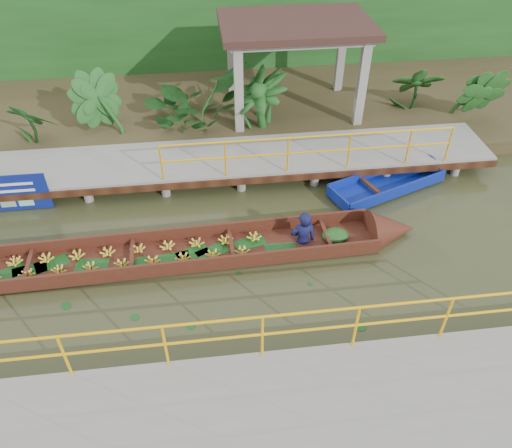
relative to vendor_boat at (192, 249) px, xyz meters
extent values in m
plane|color=#2E3319|center=(0.36, -0.25, -0.22)|extent=(80.00, 80.00, 0.00)
cube|color=#312A18|center=(0.36, 7.25, 0.01)|extent=(30.00, 8.00, 0.45)
cube|color=gray|center=(0.36, 3.25, 0.28)|extent=(16.00, 2.00, 0.15)
cube|color=black|center=(0.36, 2.25, 0.20)|extent=(16.00, 0.12, 0.18)
cylinder|color=#FFB50D|center=(3.11, 2.30, 1.36)|extent=(7.50, 0.05, 0.05)
cylinder|color=#FFB50D|center=(3.11, 2.30, 0.91)|extent=(7.50, 0.05, 0.05)
cylinder|color=#FFB50D|center=(3.11, 2.30, 0.86)|extent=(0.05, 0.05, 1.00)
cylinder|color=gray|center=(-3.64, 2.45, 0.00)|extent=(0.24, 0.24, 0.55)
cylinder|color=gray|center=(-3.64, 4.05, 0.00)|extent=(0.24, 0.24, 0.55)
cylinder|color=gray|center=(-1.64, 2.45, 0.00)|extent=(0.24, 0.24, 0.55)
cylinder|color=gray|center=(-1.64, 4.05, 0.00)|extent=(0.24, 0.24, 0.55)
cylinder|color=gray|center=(0.36, 2.45, 0.00)|extent=(0.24, 0.24, 0.55)
cylinder|color=gray|center=(0.36, 4.05, 0.00)|extent=(0.24, 0.24, 0.55)
cylinder|color=gray|center=(2.36, 2.45, 0.00)|extent=(0.24, 0.24, 0.55)
cylinder|color=gray|center=(2.36, 4.05, 0.00)|extent=(0.24, 0.24, 0.55)
cylinder|color=gray|center=(4.36, 2.45, 0.00)|extent=(0.24, 0.24, 0.55)
cylinder|color=gray|center=(4.36, 4.05, 0.00)|extent=(0.24, 0.24, 0.55)
cylinder|color=gray|center=(6.36, 2.45, 0.00)|extent=(0.24, 0.24, 0.55)
cylinder|color=gray|center=(6.36, 4.05, 0.00)|extent=(0.24, 0.24, 0.55)
cylinder|color=gray|center=(0.36, 2.45, 0.00)|extent=(0.24, 0.24, 0.55)
cube|color=gray|center=(1.36, -4.45, 0.08)|extent=(18.00, 2.40, 0.70)
cylinder|color=#FFB50D|center=(1.36, -3.30, 1.43)|extent=(10.00, 0.05, 0.05)
cylinder|color=#FFB50D|center=(1.36, -3.30, 0.98)|extent=(10.00, 0.05, 0.05)
cylinder|color=#FFB50D|center=(1.36, -3.30, 0.93)|extent=(0.05, 0.05, 1.00)
cube|color=gray|center=(1.56, 4.85, 1.38)|extent=(0.25, 0.25, 2.80)
cube|color=gray|center=(5.16, 4.85, 1.38)|extent=(0.25, 0.25, 2.80)
cube|color=gray|center=(1.56, 7.25, 1.38)|extent=(0.25, 0.25, 2.80)
cube|color=gray|center=(5.16, 7.25, 1.38)|extent=(0.25, 0.25, 2.80)
cube|color=gray|center=(3.36, 6.05, 2.68)|extent=(4.00, 2.60, 0.12)
cube|color=#341E1A|center=(3.36, 6.05, 2.88)|extent=(4.40, 3.00, 0.20)
cube|color=#174114|center=(0.36, 9.75, 1.78)|extent=(30.00, 0.80, 4.00)
cube|color=#37140F|center=(-0.22, -0.01, -0.15)|extent=(8.96, 1.40, 0.07)
cube|color=#37140F|center=(-0.24, 0.55, 0.01)|extent=(8.93, 0.36, 0.38)
cube|color=#37140F|center=(-0.20, -0.56, 0.01)|extent=(8.93, 0.36, 0.38)
cone|color=#37140F|center=(4.74, 0.15, -0.06)|extent=(1.15, 1.11, 1.07)
ellipsoid|color=#174114|center=(3.35, 0.11, -0.04)|extent=(0.64, 0.51, 0.29)
imported|color=#10123B|center=(2.57, 0.08, 0.72)|extent=(0.62, 0.41, 1.67)
cube|color=navy|center=(5.21, 1.98, -0.11)|extent=(3.30, 2.03, 0.11)
cube|color=navy|center=(5.04, 2.42, 0.02)|extent=(2.98, 1.20, 0.32)
cube|color=navy|center=(5.39, 1.53, 0.02)|extent=(2.98, 1.20, 0.32)
cube|color=navy|center=(3.74, 1.41, 0.02)|extent=(0.40, 0.91, 0.32)
cone|color=navy|center=(6.89, 2.63, -0.05)|extent=(0.91, 1.06, 0.89)
cube|color=black|center=(4.72, 1.79, 0.06)|extent=(0.44, 0.92, 0.05)
imported|color=#174114|center=(-4.31, 5.05, 0.97)|extent=(1.18, 1.18, 1.47)
imported|color=#174114|center=(-2.31, 5.05, 0.97)|extent=(1.18, 1.18, 1.47)
imported|color=#174114|center=(0.19, 5.05, 0.97)|extent=(1.18, 1.18, 1.47)
imported|color=#174114|center=(2.19, 5.05, 0.97)|extent=(1.18, 1.18, 1.47)
imported|color=#174114|center=(7.19, 5.05, 0.97)|extent=(1.18, 1.18, 1.47)
imported|color=#174114|center=(8.69, 5.05, 0.97)|extent=(1.18, 1.18, 1.47)
camera|label=1|loc=(0.43, -8.40, 7.69)|focal=35.00mm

